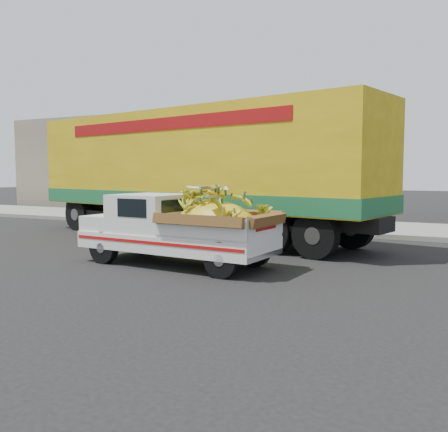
% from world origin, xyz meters
% --- Properties ---
extents(ground, '(100.00, 100.00, 0.00)m').
position_xyz_m(ground, '(0.00, 0.00, 0.00)').
color(ground, black).
rests_on(ground, ground).
extents(curb, '(60.00, 0.25, 0.15)m').
position_xyz_m(curb, '(0.00, 6.71, 0.07)').
color(curb, gray).
rests_on(curb, ground).
extents(sidewalk, '(60.00, 4.00, 0.14)m').
position_xyz_m(sidewalk, '(0.00, 8.81, 0.07)').
color(sidewalk, gray).
rests_on(sidewalk, ground).
extents(building_left, '(18.00, 6.00, 5.00)m').
position_xyz_m(building_left, '(-8.00, 14.71, 2.50)').
color(building_left, gray).
rests_on(building_left, ground).
extents(pickup_truck, '(4.42, 1.88, 1.51)m').
position_xyz_m(pickup_truck, '(1.73, 0.20, 0.81)').
color(pickup_truck, black).
rests_on(pickup_truck, ground).
extents(semi_trailer, '(12.09, 4.91, 3.80)m').
position_xyz_m(semi_trailer, '(-0.50, 4.25, 2.12)').
color(semi_trailer, black).
rests_on(semi_trailer, ground).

